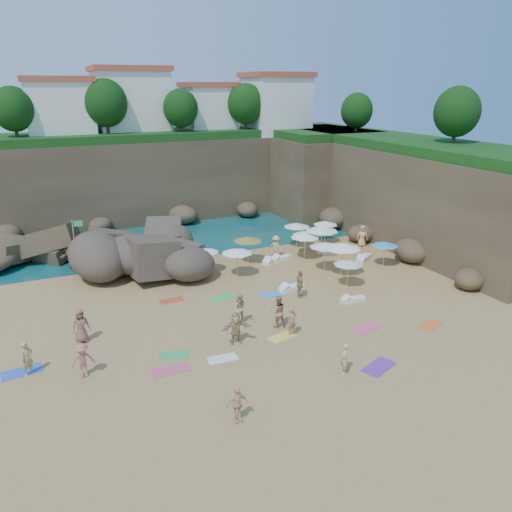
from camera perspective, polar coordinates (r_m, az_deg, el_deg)
name	(u,v)px	position (r m, az deg, el deg)	size (l,w,h in m)	color
ground	(247,304)	(31.90, -1.02, -5.48)	(120.00, 120.00, 0.00)	tan
seawater	(143,206)	(59.29, -12.82, 5.62)	(120.00, 120.00, 0.00)	#0C4751
cliff_back	(169,177)	(54.18, -9.88, 8.90)	(44.00, 8.00, 8.00)	brown
cliff_right	(404,193)	(47.12, 16.59, 6.91)	(8.00, 30.00, 8.00)	brown
cliff_corner	(316,174)	(55.47, 6.85, 9.27)	(10.00, 12.00, 8.00)	brown
rock_promontory	(48,254)	(44.63, -22.73, 0.23)	(12.00, 7.00, 2.00)	brown
clifftop_buildings	(172,105)	(54.45, -9.54, 16.64)	(28.48, 9.48, 7.00)	white
clifftop_trees	(209,107)	(49.01, -5.34, 16.60)	(35.60, 23.82, 4.40)	#11380F
rock_outcrop	(150,272)	(38.02, -11.97, -1.79)	(8.33, 6.25, 3.33)	brown
flag_pole	(76,238)	(39.23, -19.89, 1.93)	(0.75, 0.20, 3.88)	silver
parasol_0	(206,250)	(36.81, -5.77, 0.66)	(1.96, 1.96, 1.86)	silver
parasol_1	(237,251)	(35.74, -2.19, 0.58)	(2.24, 2.24, 2.11)	silver
parasol_2	(325,223)	(43.96, 7.93, 3.77)	(2.10, 2.10, 1.98)	silver
parasol_3	(297,225)	(42.54, 4.70, 3.56)	(2.25, 2.25, 2.13)	silver
parasol_4	(326,245)	(37.11, 7.96, 1.27)	(2.35, 2.35, 2.22)	silver
parasol_5	(305,235)	(39.55, 5.62, 2.35)	(2.25, 2.25, 2.13)	silver
parasol_6	(248,239)	(38.46, -0.93, 1.97)	(2.27, 2.27, 2.14)	silver
parasol_7	(306,233)	(40.63, 5.70, 2.62)	(2.11, 2.11, 2.00)	silver
parasol_8	(322,229)	(40.39, 7.55, 3.11)	(2.63, 2.63, 2.49)	silver
parasol_9	(348,262)	(34.54, 10.50, -0.73)	(2.01, 2.01, 1.90)	silver
parasol_10	(385,244)	(39.13, 14.51, 1.36)	(2.04, 2.04, 1.93)	silver
parasol_11	(343,246)	(36.31, 9.88, 1.15)	(2.61, 2.61, 2.47)	silver
lounger_0	(272,260)	(39.23, 1.82, -0.49)	(1.85, 0.62, 0.29)	white
lounger_1	(281,258)	(39.77, 2.93, -0.25)	(1.74, 0.58, 0.27)	white
lounger_2	(364,258)	(40.60, 12.21, -0.24)	(1.91, 0.64, 0.30)	white
lounger_3	(292,288)	(34.05, 4.10, -3.64)	(1.86, 0.62, 0.29)	white
lounger_4	(327,252)	(41.65, 8.09, 0.47)	(1.62, 0.54, 0.25)	white
lounger_5	(353,300)	(32.77, 11.02, -4.92)	(1.67, 0.56, 0.26)	white
towel_0	(22,372)	(27.32, -25.21, -11.89)	(1.85, 0.93, 0.03)	blue
towel_1	(171,370)	(25.34, -9.73, -12.69)	(1.78, 0.89, 0.03)	#CE506B
towel_3	(174,355)	(26.52, -9.34, -11.13)	(1.52, 0.76, 0.03)	green
towel_4	(282,337)	(27.96, 3.02, -9.20)	(1.60, 0.80, 0.03)	yellow
towel_5	(223,359)	(25.95, -3.84, -11.62)	(1.54, 0.77, 0.03)	silver
towel_6	(379,367)	(25.95, 13.88, -12.19)	(1.89, 0.94, 0.03)	#712F9A
towel_7	(171,300)	(32.82, -9.65, -5.01)	(1.54, 0.77, 0.03)	#C94323
towel_8	(270,294)	(33.26, 1.65, -4.41)	(1.50, 0.75, 0.03)	#2896DA
towel_9	(365,328)	(29.50, 12.38, -8.06)	(1.94, 0.97, 0.03)	#E1576C
towel_10	(430,325)	(30.87, 19.28, -7.48)	(1.63, 0.82, 0.03)	orange
towel_11	(222,298)	(32.78, -3.91, -4.80)	(1.71, 0.86, 0.03)	green
person_stand_0	(27,359)	(26.57, -24.69, -10.60)	(0.63, 0.41, 1.73)	tan
person_stand_1	(278,311)	(28.66, 2.52, -6.35)	(0.93, 0.72, 1.91)	#A98154
person_stand_2	(276,247)	(40.07, 2.29, 1.08)	(1.18, 0.49, 1.82)	#D7B07A
person_stand_3	(300,284)	(32.65, 5.05, -3.22)	(1.07, 0.45, 1.83)	#A78553
person_stand_4	(362,236)	(43.77, 12.06, 2.24)	(0.91, 0.49, 1.85)	tan
person_stand_5	(72,257)	(39.97, -20.25, -0.09)	(1.78, 0.51, 1.92)	#A96554
person_stand_6	(344,359)	(24.72, 10.04, -11.49)	(0.57, 0.38, 1.58)	#D8AF7A
person_lie_0	(84,372)	(25.72, -19.03, -12.47)	(1.11, 1.72, 0.46)	#BA6C5D
person_lie_1	(237,417)	(21.67, -2.17, -17.93)	(0.93, 1.58, 0.39)	#F8BF8D
person_lie_2	(82,338)	(28.90, -19.24, -8.81)	(0.92, 1.88, 0.50)	#925849
person_lie_3	(236,339)	(27.25, -2.29, -9.47)	(1.60, 1.72, 0.46)	tan
person_lie_4	(292,332)	(28.09, 4.11, -8.67)	(0.60, 1.65, 0.39)	#B8755C
person_lie_5	(241,319)	(29.19, -1.76, -7.17)	(0.89, 1.84, 0.70)	tan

